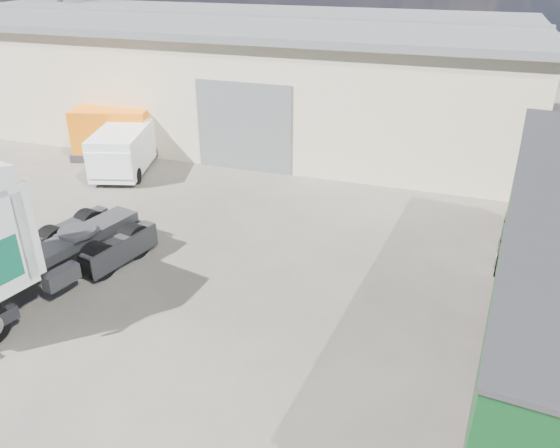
% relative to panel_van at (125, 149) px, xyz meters
% --- Properties ---
extents(ground, '(120.00, 120.00, 0.00)m').
position_rel_panel_van_xyz_m(ground, '(6.57, -8.33, -0.93)').
color(ground, '#292621').
rests_on(ground, ground).
extents(warehouse, '(30.60, 12.60, 5.42)m').
position_rel_panel_van_xyz_m(warehouse, '(0.57, 7.66, 1.74)').
color(warehouse, '#BEB192').
rests_on(warehouse, ground).
extents(panel_van, '(2.92, 4.71, 1.79)m').
position_rel_panel_van_xyz_m(panel_van, '(0.00, 0.00, 0.00)').
color(panel_van, black).
rests_on(panel_van, ground).
extents(orange_skip, '(3.88, 2.99, 2.14)m').
position_rel_panel_van_xyz_m(orange_skip, '(-1.43, 1.47, 0.01)').
color(orange_skip, '#2D2D30').
rests_on(orange_skip, ground).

